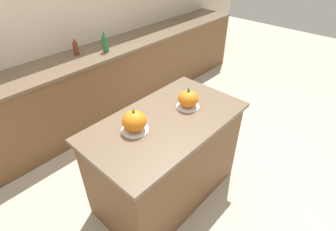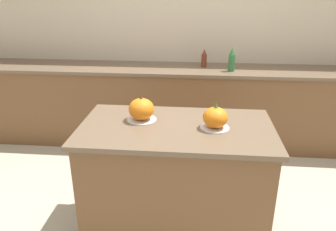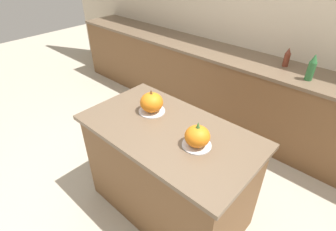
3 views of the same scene
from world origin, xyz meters
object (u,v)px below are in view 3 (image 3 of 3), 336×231
bottle_short (287,57)px  pumpkin_cake_left (152,103)px  pumpkin_cake_right (197,137)px  bottle_tall (312,68)px

bottle_short → pumpkin_cake_left: bearing=-106.6°
pumpkin_cake_right → bottle_short: (-0.06, 1.64, 0.06)m
pumpkin_cake_left → pumpkin_cake_right: bearing=-10.2°
pumpkin_cake_left → bottle_tall: bottle_tall is taller
pumpkin_cake_right → pumpkin_cake_left: bearing=169.8°
pumpkin_cake_right → bottle_tall: size_ratio=0.78×
pumpkin_cake_right → bottle_tall: 1.48m
pumpkin_cake_right → bottle_short: bottle_short is taller
bottle_tall → bottle_short: 0.34m
pumpkin_cake_right → bottle_short: 1.64m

